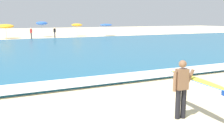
{
  "coord_description": "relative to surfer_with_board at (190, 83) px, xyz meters",
  "views": [
    {
      "loc": [
        -2.41,
        -4.96,
        2.89
      ],
      "look_at": [
        1.69,
        3.38,
        1.1
      ],
      "focal_mm": 43.1,
      "sensor_mm": 36.0,
      "label": 1
    }
  ],
  "objects": [
    {
      "name": "beach_umbrella_2",
      "position": [
        -1.79,
        36.43,
        0.75
      ],
      "size": [
        2.27,
        2.31,
        2.16
      ],
      "color": "beige",
      "rests_on": "ground"
    },
    {
      "name": "surf_foam",
      "position": [
        -2.96,
        5.16,
        -0.89
      ],
      "size": [
        120.0,
        1.67,
        0.01
      ],
      "primitive_type": "cube",
      "color": "white",
      "rests_on": "sea"
    },
    {
      "name": "beach_umbrella_5",
      "position": [
        13.67,
        35.13,
        0.79
      ],
      "size": [
        1.99,
        1.99,
        2.02
      ],
      "color": "beige",
      "rests_on": "ground"
    },
    {
      "name": "beachgoer_near_row_mid",
      "position": [
        4.96,
        34.9,
        -0.19
      ],
      "size": [
        0.32,
        0.2,
        1.58
      ],
      "color": "#383842",
      "rests_on": "ground"
    },
    {
      "name": "beach_umbrella_3",
      "position": [
        3.55,
        37.17,
        1.1
      ],
      "size": [
        1.79,
        1.8,
        2.44
      ],
      "color": "beige",
      "rests_on": "ground"
    },
    {
      "name": "beachgoer_near_row_left",
      "position": [
        1.42,
        34.52,
        -0.19
      ],
      "size": [
        0.32,
        0.2,
        1.58
      ],
      "color": "#383842",
      "rests_on": "ground"
    },
    {
      "name": "surfer_with_board",
      "position": [
        0.0,
        0.0,
        0.0
      ],
      "size": [
        1.13,
        2.9,
        1.73
      ],
      "color": "black",
      "rests_on": "ground"
    },
    {
      "name": "sea",
      "position": [
        -2.96,
        18.56,
        -0.97
      ],
      "size": [
        120.0,
        28.0,
        0.14
      ],
      "primitive_type": "cube",
      "color": "#1E6084",
      "rests_on": "ground"
    },
    {
      "name": "beach_umbrella_4",
      "position": [
        9.17,
        36.79,
        0.8
      ],
      "size": [
        1.77,
        1.78,
        2.09
      ],
      "color": "beige",
      "rests_on": "ground"
    }
  ]
}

